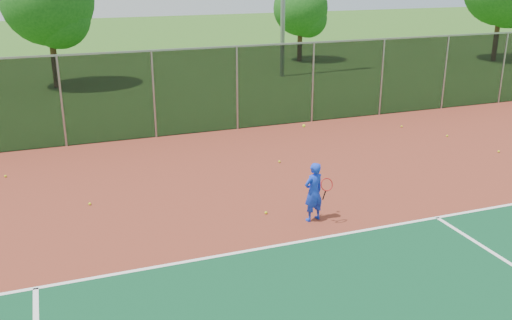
% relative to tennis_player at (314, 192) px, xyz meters
% --- Properties ---
extents(ground, '(120.00, 120.00, 0.00)m').
position_rel_tennis_player_xyz_m(ground, '(0.83, -3.93, -0.74)').
color(ground, '#2B5819').
rests_on(ground, ground).
extents(court_apron, '(30.00, 20.00, 0.02)m').
position_rel_tennis_player_xyz_m(court_apron, '(0.83, -1.93, -0.73)').
color(court_apron, maroon).
rests_on(court_apron, ground).
extents(fence_back, '(30.00, 0.06, 3.03)m').
position_rel_tennis_player_xyz_m(fence_back, '(0.83, 8.07, 0.82)').
color(fence_back, black).
rests_on(fence_back, court_apron).
extents(tennis_player, '(0.60, 0.65, 2.34)m').
position_rel_tennis_player_xyz_m(tennis_player, '(0.00, 0.00, 0.00)').
color(tennis_player, blue).
rests_on(tennis_player, court_apron).
extents(practice_ball_1, '(0.07, 0.07, 0.07)m').
position_rel_tennis_player_xyz_m(practice_ball_1, '(7.39, 4.55, -0.69)').
color(practice_ball_1, '#C9D218').
rests_on(practice_ball_1, court_apron).
extents(practice_ball_2, '(0.07, 0.07, 0.07)m').
position_rel_tennis_player_xyz_m(practice_ball_2, '(0.83, 4.06, -0.69)').
color(practice_ball_2, '#C9D218').
rests_on(practice_ball_2, court_apron).
extents(practice_ball_4, '(0.07, 0.07, 0.07)m').
position_rel_tennis_player_xyz_m(practice_ball_4, '(6.60, 6.15, -0.69)').
color(practice_ball_4, '#C9D218').
rests_on(practice_ball_4, court_apron).
extents(practice_ball_5, '(0.07, 0.07, 0.07)m').
position_rel_tennis_player_xyz_m(practice_ball_5, '(7.82, 2.53, -0.69)').
color(practice_ball_5, '#C9D218').
rests_on(practice_ball_5, court_apron).
extents(practice_ball_6, '(0.07, 0.07, 0.07)m').
position_rel_tennis_player_xyz_m(practice_ball_6, '(-6.95, 5.60, -0.69)').
color(practice_ball_6, '#C9D218').
rests_on(practice_ball_6, court_apron).
extents(practice_ball_7, '(0.07, 0.07, 0.07)m').
position_rel_tennis_player_xyz_m(practice_ball_7, '(-4.87, 2.74, -0.69)').
color(practice_ball_7, '#C9D218').
rests_on(practice_ball_7, court_apron).
extents(practice_ball_8, '(0.07, 0.07, 0.07)m').
position_rel_tennis_player_xyz_m(practice_ball_8, '(-0.92, 0.70, -0.69)').
color(practice_ball_8, '#C9D218').
rests_on(practice_ball_8, court_apron).
extents(tree_back_left, '(4.31, 4.31, 6.33)m').
position_rel_tennis_player_xyz_m(tree_back_left, '(-5.00, 18.22, 3.23)').
color(tree_back_left, '#372014').
rests_on(tree_back_left, ground).
extents(tree_back_mid, '(3.32, 3.32, 4.87)m').
position_rel_tennis_player_xyz_m(tree_back_mid, '(9.47, 21.32, 2.31)').
color(tree_back_mid, '#372014').
rests_on(tree_back_mid, ground).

